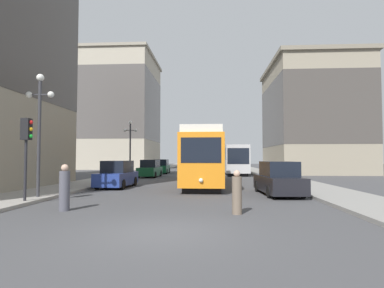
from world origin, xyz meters
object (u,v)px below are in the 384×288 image
object	(u,v)px
parked_car_left_far	(161,167)
pedestrian_crossing_near	(65,189)
streetcar	(204,157)
parked_car_right_far	(278,179)
transit_bus	(234,158)
traffic_light_near_left	(27,137)
lamp_post_left_far	(130,140)
lamp_post_left_near	(39,116)
parked_car_left_near	(150,169)
pedestrian_crossing_far	(237,194)
parked_car_left_mid	(117,175)

from	to	relation	value
parked_car_left_far	pedestrian_crossing_near	bearing A→B (deg)	-89.73
streetcar	parked_car_left_far	bearing A→B (deg)	110.06
parked_car_right_far	pedestrian_crossing_near	xyz separation A→B (m)	(-9.29, -5.78, -0.02)
streetcar	transit_bus	world-z (taller)	streetcar
parked_car_left_far	traffic_light_near_left	bearing A→B (deg)	-94.88
transit_bus	pedestrian_crossing_near	bearing A→B (deg)	-107.00
streetcar	parked_car_left_far	xyz separation A→B (m)	(-5.93, 16.67, -1.26)
parked_car_left_far	pedestrian_crossing_near	world-z (taller)	parked_car_left_far
pedestrian_crossing_near	traffic_light_near_left	world-z (taller)	traffic_light_near_left
pedestrian_crossing_near	lamp_post_left_far	world-z (taller)	lamp_post_left_far
transit_bus	lamp_post_left_far	size ratio (longest dim) A/B	2.02
transit_bus	lamp_post_left_near	bearing A→B (deg)	-114.36
transit_bus	parked_car_left_near	distance (m)	11.37
parked_car_left_near	parked_car_left_far	distance (m)	7.65
pedestrian_crossing_near	lamp_post_left_far	distance (m)	20.64
streetcar	lamp_post_left_far	size ratio (longest dim) A/B	2.42
parked_car_right_far	lamp_post_left_near	xyz separation A→B (m)	(-12.00, -2.83, 3.19)
streetcar	pedestrian_crossing_far	xyz separation A→B (m)	(1.42, -12.52, -1.37)
parked_car_left_near	lamp_post_left_far	world-z (taller)	lamp_post_left_far
parked_car_left_mid	pedestrian_crossing_near	xyz separation A→B (m)	(0.82, -9.49, -0.02)
parked_car_left_far	traffic_light_near_left	size ratio (longest dim) A/B	1.35
pedestrian_crossing_far	transit_bus	bearing A→B (deg)	-31.20
parked_car_left_far	lamp_post_left_far	bearing A→B (deg)	-103.77
parked_car_right_far	parked_car_left_far	distance (m)	25.19
parked_car_left_mid	traffic_light_near_left	size ratio (longest dim) A/B	1.22
transit_bus	pedestrian_crossing_far	distance (m)	28.04
transit_bus	lamp_post_left_far	xyz separation A→B (m)	(-11.24, -7.38, 1.93)
parked_car_left_near	pedestrian_crossing_near	distance (m)	21.22
parked_car_right_far	lamp_post_left_near	distance (m)	12.74
streetcar	parked_car_left_mid	distance (m)	6.63
streetcar	traffic_light_near_left	size ratio (longest dim) A/B	3.82
parked_car_left_mid	lamp_post_left_near	world-z (taller)	lamp_post_left_near
transit_bus	traffic_light_near_left	bearing A→B (deg)	-112.78
parked_car_left_mid	traffic_light_near_left	world-z (taller)	traffic_light_near_left
pedestrian_crossing_near	parked_car_left_mid	bearing A→B (deg)	-133.42
parked_car_left_near	transit_bus	bearing A→B (deg)	36.86
lamp_post_left_near	lamp_post_left_far	xyz separation A→B (m)	(-0.00, 17.27, -0.15)
transit_bus	parked_car_left_near	size ratio (longest dim) A/B	2.53
parked_car_left_near	lamp_post_left_far	bearing A→B (deg)	-150.39
lamp_post_left_far	parked_car_right_far	bearing A→B (deg)	-50.28
streetcar	lamp_post_left_far	world-z (taller)	lamp_post_left_far
lamp_post_left_near	traffic_light_near_left	bearing A→B (deg)	-81.08
traffic_light_near_left	lamp_post_left_near	distance (m)	1.79
transit_bus	lamp_post_left_near	xyz separation A→B (m)	(-11.24, -24.65, 2.09)
parked_car_right_far	pedestrian_crossing_near	distance (m)	10.94
lamp_post_left_far	streetcar	bearing A→B (deg)	-45.77
pedestrian_crossing_near	parked_car_left_near	bearing A→B (deg)	-136.14
pedestrian_crossing_far	traffic_light_near_left	world-z (taller)	traffic_light_near_left
parked_car_left_near	parked_car_left_mid	size ratio (longest dim) A/B	1.04
transit_bus	pedestrian_crossing_far	xyz separation A→B (m)	(-1.99, -27.94, -1.21)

